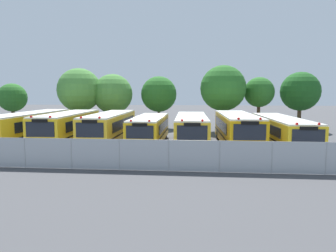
{
  "coord_description": "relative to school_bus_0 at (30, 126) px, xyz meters",
  "views": [
    {
      "loc": [
        3.81,
        -25.33,
        4.41
      ],
      "look_at": [
        1.48,
        0.0,
        1.6
      ],
      "focal_mm": 32.65,
      "sensor_mm": 36.0,
      "label": 1
    }
  ],
  "objects": [
    {
      "name": "tree_2",
      "position": [
        4.18,
        11.07,
        2.78
      ],
      "size": [
        4.75,
        4.75,
        6.6
      ],
      "color": "#4C3823",
      "rests_on": "ground_plane"
    },
    {
      "name": "chainlink_fence",
      "position": [
        10.04,
        -8.37,
        -0.54
      ],
      "size": [
        28.21,
        0.07,
        1.79
      ],
      "color": "#9EA0A3",
      "rests_on": "ground_plane"
    },
    {
      "name": "tree_6",
      "position": [
        26.4,
        11.5,
        3.16
      ],
      "size": [
        4.48,
        4.48,
        6.76
      ],
      "color": "#4C3823",
      "rests_on": "ground_plane"
    },
    {
      "name": "tree_0",
      "position": [
        -7.29,
        9.18,
        2.35
      ],
      "size": [
        3.33,
        3.33,
        5.46
      ],
      "color": "#4C3823",
      "rests_on": "ground_plane"
    },
    {
      "name": "tree_4",
      "position": [
        17.18,
        9.54,
        3.42
      ],
      "size": [
        5.08,
        5.08,
        7.41
      ],
      "color": "#4C3823",
      "rests_on": "ground_plane"
    },
    {
      "name": "ground_plane",
      "position": [
        10.54,
        0.26,
        -1.47
      ],
      "size": [
        160.0,
        160.0,
        0.0
      ],
      "primitive_type": "plane",
      "color": "#424244"
    },
    {
      "name": "tree_5",
      "position": [
        21.56,
        10.77,
        2.97
      ],
      "size": [
        3.43,
        3.43,
        6.15
      ],
      "color": "#4C3823",
      "rests_on": "ground_plane"
    },
    {
      "name": "school_bus_2",
      "position": [
        6.99,
        0.39,
        -0.02
      ],
      "size": [
        2.56,
        10.49,
        2.76
      ],
      "rotation": [
        0.0,
        0.0,
        3.15
      ],
      "color": "yellow",
      "rests_on": "ground_plane"
    },
    {
      "name": "tree_1",
      "position": [
        0.52,
        10.15,
        3.28
      ],
      "size": [
        5.13,
        5.13,
        7.24
      ],
      "color": "#4C3823",
      "rests_on": "ground_plane"
    },
    {
      "name": "school_bus_6",
      "position": [
        21.19,
        -0.0,
        -0.13
      ],
      "size": [
        2.76,
        11.44,
        2.54
      ],
      "rotation": [
        0.0,
        0.0,
        3.17
      ],
      "color": "yellow",
      "rests_on": "ground_plane"
    },
    {
      "name": "school_bus_3",
      "position": [
        10.47,
        0.19,
        -0.14
      ],
      "size": [
        2.44,
        9.23,
        2.52
      ],
      "rotation": [
        0.0,
        0.0,
        3.14
      ],
      "color": "yellow",
      "rests_on": "ground_plane"
    },
    {
      "name": "school_bus_5",
      "position": [
        17.68,
        0.03,
        -0.0
      ],
      "size": [
        2.89,
        10.54,
        2.79
      ],
      "rotation": [
        0.0,
        0.0,
        3.17
      ],
      "color": "#EAA80C",
      "rests_on": "ground_plane"
    },
    {
      "name": "school_bus_1",
      "position": [
        3.42,
        0.08,
        -0.0
      ],
      "size": [
        2.79,
        10.28,
        2.8
      ],
      "rotation": [
        0.0,
        0.0,
        3.17
      ],
      "color": "yellow",
      "rests_on": "ground_plane"
    },
    {
      "name": "tree_3",
      "position": [
        9.73,
        12.0,
        2.66
      ],
      "size": [
        4.34,
        4.34,
        6.36
      ],
      "color": "#4C3823",
      "rests_on": "ground_plane"
    },
    {
      "name": "school_bus_4",
      "position": [
        13.99,
        0.21,
        -0.09
      ],
      "size": [
        2.77,
        10.41,
        2.63
      ],
      "rotation": [
        0.0,
        0.0,
        3.17
      ],
      "color": "yellow",
      "rests_on": "ground_plane"
    },
    {
      "name": "school_bus_0",
      "position": [
        0.0,
        0.0,
        0.0
      ],
      "size": [
        2.51,
        11.58,
        2.8
      ],
      "rotation": [
        0.0,
        0.0,
        3.14
      ],
      "color": "yellow",
      "rests_on": "ground_plane"
    }
  ]
}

